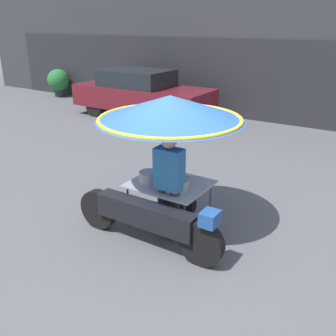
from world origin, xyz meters
TOP-DOWN VIEW (x-y plane):
  - ground_plane at (0.00, 0.00)m, footprint 36.00×36.00m
  - shopfront_building at (0.00, 8.30)m, footprint 28.00×2.06m
  - vendor_motorcycle_cart at (-0.28, 0.37)m, footprint 2.28×2.02m
  - vendor_person at (-0.12, 0.15)m, footprint 0.38×0.22m
  - parked_car at (-4.70, 5.75)m, footprint 4.43×1.72m
  - potted_plant at (-9.61, 6.79)m, footprint 0.87×0.87m

SIDE VIEW (x-z plane):
  - ground_plane at x=0.00m, z-range 0.00..0.00m
  - potted_plant at x=-9.61m, z-range 0.08..1.17m
  - parked_car at x=-4.70m, z-range 0.03..1.50m
  - vendor_person at x=-0.12m, z-range 0.09..1.61m
  - vendor_motorcycle_cart at x=-0.28m, z-range 0.56..2.51m
  - shopfront_building at x=0.00m, z-range -0.01..3.99m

